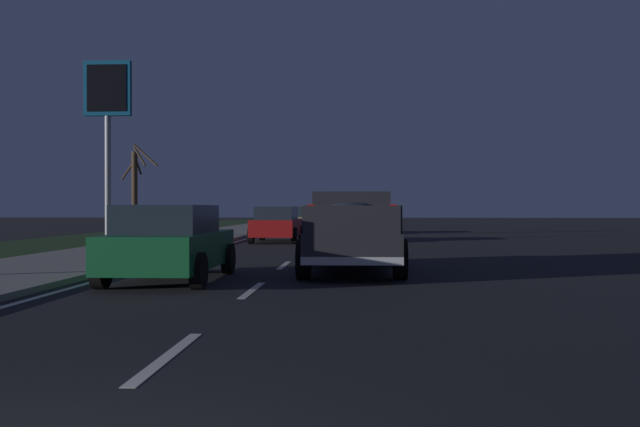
{
  "coord_description": "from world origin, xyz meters",
  "views": [
    {
      "loc": [
        -2.93,
        -1.89,
        1.49
      ],
      "look_at": [
        14.67,
        -0.92,
        1.34
      ],
      "focal_mm": 38.16,
      "sensor_mm": 36.0,
      "label": 1
    }
  ],
  "objects": [
    {
      "name": "grass_verge",
      "position": [
        27.0,
        10.7,
        0.0
      ],
      "size": [
        108.0,
        6.0,
        0.01
      ],
      "primitive_type": "cube",
      "color": "#1E3819",
      "rests_on": "ground"
    },
    {
      "name": "gas_price_sign",
      "position": [
        23.83,
        8.13,
        5.57
      ],
      "size": [
        0.27,
        1.9,
        7.38
      ],
      "color": "#99999E",
      "rests_on": "ground"
    },
    {
      "name": "lane_markings",
      "position": [
        29.33,
        2.51,
        0.0
      ],
      "size": [
        108.0,
        3.54,
        0.01
      ],
      "color": "silver",
      "rests_on": "ground"
    },
    {
      "name": "ground",
      "position": [
        27.0,
        0.0,
        0.0
      ],
      "size": [
        144.0,
        144.0,
        0.0
      ],
      "primitive_type": "plane",
      "color": "black"
    },
    {
      "name": "pickup_truck",
      "position": [
        12.99,
        -1.75,
        0.98
      ],
      "size": [
        5.45,
        2.33,
        1.87
      ],
      "color": "#232328",
      "rests_on": "ground"
    },
    {
      "name": "sedan_green",
      "position": [
        10.65,
        1.9,
        0.78
      ],
      "size": [
        4.42,
        2.05,
        1.54
      ],
      "color": "#14592D",
      "rests_on": "ground"
    },
    {
      "name": "sedan_tan",
      "position": [
        35.53,
        1.58,
        0.78
      ],
      "size": [
        4.42,
        2.06,
        1.54
      ],
      "color": "#9E845B",
      "rests_on": "ground"
    },
    {
      "name": "sidewalk_shoulder",
      "position": [
        27.0,
        5.7,
        0.06
      ],
      "size": [
        108.0,
        4.0,
        0.12
      ],
      "primitive_type": "cube",
      "color": "gray",
      "rests_on": "ground"
    },
    {
      "name": "sedan_red",
      "position": [
        26.27,
        1.58,
        0.78
      ],
      "size": [
        4.43,
        2.06,
        1.54
      ],
      "color": "maroon",
      "rests_on": "ground"
    },
    {
      "name": "bare_tree_far",
      "position": [
        29.37,
        8.85,
        2.32
      ],
      "size": [
        0.95,
        1.98,
        4.59
      ],
      "color": "#423323",
      "rests_on": "ground"
    }
  ]
}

